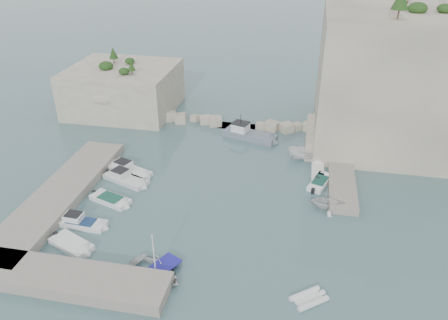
% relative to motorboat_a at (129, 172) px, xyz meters
% --- Properties ---
extents(ground, '(400.00, 400.00, 0.00)m').
position_rel_motorboat_a_xyz_m(ground, '(11.81, -6.01, 0.00)').
color(ground, slate).
rests_on(ground, ground).
extents(cliff_east, '(26.00, 22.00, 17.00)m').
position_rel_motorboat_a_xyz_m(cliff_east, '(34.81, 16.99, 8.50)').
color(cliff_east, beige).
rests_on(cliff_east, ground).
extents(cliff_terrace, '(8.00, 10.00, 2.50)m').
position_rel_motorboat_a_xyz_m(cliff_terrace, '(24.81, 11.99, 1.25)').
color(cliff_terrace, beige).
rests_on(cliff_terrace, ground).
extents(outcrop_west, '(16.00, 14.00, 7.00)m').
position_rel_motorboat_a_xyz_m(outcrop_west, '(-8.19, 18.99, 3.50)').
color(outcrop_west, beige).
rests_on(outcrop_west, ground).
extents(quay_west, '(5.00, 24.00, 1.10)m').
position_rel_motorboat_a_xyz_m(quay_west, '(-5.19, -7.01, 0.55)').
color(quay_west, '#9E9689').
rests_on(quay_west, ground).
extents(quay_south, '(18.00, 4.00, 1.10)m').
position_rel_motorboat_a_xyz_m(quay_south, '(1.81, -18.51, 0.55)').
color(quay_south, '#9E9689').
rests_on(quay_south, ground).
extents(ledge_east, '(3.00, 16.00, 0.80)m').
position_rel_motorboat_a_xyz_m(ledge_east, '(25.31, 3.99, 0.40)').
color(ledge_east, '#9E9689').
rests_on(ledge_east, ground).
extents(breakwater, '(28.00, 3.00, 1.40)m').
position_rel_motorboat_a_xyz_m(breakwater, '(10.81, 15.99, 0.70)').
color(breakwater, beige).
rests_on(breakwater, ground).
extents(motorboat_a, '(6.82, 4.09, 1.40)m').
position_rel_motorboat_a_xyz_m(motorboat_a, '(0.00, 0.00, 0.00)').
color(motorboat_a, white).
rests_on(motorboat_a, ground).
extents(motorboat_b, '(6.52, 4.15, 1.40)m').
position_rel_motorboat_a_xyz_m(motorboat_b, '(0.45, -1.99, 0.00)').
color(motorboat_b, silver).
rests_on(motorboat_b, ground).
extents(motorboat_c, '(5.38, 3.38, 0.70)m').
position_rel_motorboat_a_xyz_m(motorboat_c, '(0.44, -6.34, 0.00)').
color(motorboat_c, white).
rests_on(motorboat_c, ground).
extents(motorboat_d, '(5.73, 1.95, 1.40)m').
position_rel_motorboat_a_xyz_m(motorboat_d, '(-0.64, -10.87, 0.00)').
color(motorboat_d, white).
rests_on(motorboat_d, ground).
extents(motorboat_e, '(5.20, 3.75, 0.70)m').
position_rel_motorboat_a_xyz_m(motorboat_e, '(-0.03, -14.05, 0.00)').
color(motorboat_e, white).
rests_on(motorboat_e, ground).
extents(rowboat, '(6.51, 5.85, 1.11)m').
position_rel_motorboat_a_xyz_m(rowboat, '(9.03, -16.20, 0.00)').
color(rowboat, silver).
rests_on(rowboat, ground).
extents(inflatable_dinghy, '(3.35, 3.07, 0.44)m').
position_rel_motorboat_a_xyz_m(inflatable_dinghy, '(22.05, -16.43, 0.00)').
color(inflatable_dinghy, white).
rests_on(inflatable_dinghy, ground).
extents(tender_east_a, '(3.95, 3.48, 1.96)m').
position_rel_motorboat_a_xyz_m(tender_east_a, '(23.53, -3.02, 0.00)').
color(tender_east_a, silver).
rests_on(tender_east_a, ground).
extents(tender_east_b, '(3.12, 5.01, 0.70)m').
position_rel_motorboat_a_xyz_m(tender_east_b, '(22.83, 1.73, 0.00)').
color(tender_east_b, white).
rests_on(tender_east_b, ground).
extents(tender_east_c, '(1.52, 4.59, 0.70)m').
position_rel_motorboat_a_xyz_m(tender_east_c, '(22.55, 4.34, 0.00)').
color(tender_east_c, white).
rests_on(tender_east_c, ground).
extents(tender_east_d, '(5.22, 2.34, 1.96)m').
position_rel_motorboat_a_xyz_m(tender_east_d, '(21.21, 7.63, 0.00)').
color(tender_east_d, white).
rests_on(tender_east_d, ground).
extents(work_boat, '(8.57, 4.73, 2.20)m').
position_rel_motorboat_a_xyz_m(work_boat, '(13.11, 12.28, 0.00)').
color(work_boat, slate).
rests_on(work_boat, ground).
extents(rowboat_mast, '(0.10, 0.10, 4.20)m').
position_rel_motorboat_a_xyz_m(rowboat_mast, '(9.03, -16.20, 2.65)').
color(rowboat_mast, white).
rests_on(rowboat_mast, rowboat).
extents(vegetation, '(53.48, 13.88, 13.40)m').
position_rel_motorboat_a_xyz_m(vegetation, '(29.64, 18.39, 17.93)').
color(vegetation, '#1E4219').
rests_on(vegetation, ground).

